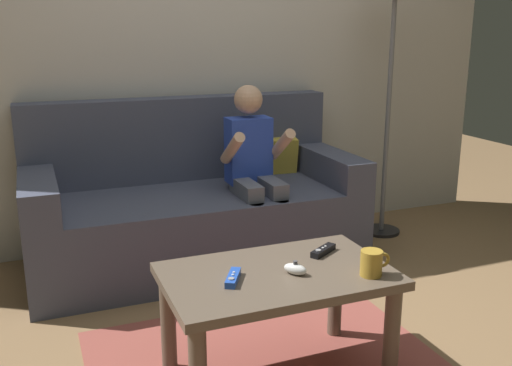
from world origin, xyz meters
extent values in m
plane|color=olive|center=(0.00, 0.00, 0.00)|extent=(8.46, 8.46, 0.00)
cube|color=beige|center=(0.00, 1.57, 1.25)|extent=(4.23, 0.05, 2.50)
cube|color=#474C60|center=(-0.09, 1.12, 0.21)|extent=(1.83, 0.80, 0.43)
cube|color=#474C60|center=(-0.09, 1.44, 0.67)|extent=(1.83, 0.16, 0.49)
cube|color=#474C60|center=(-0.92, 1.12, 0.51)|extent=(0.18, 0.80, 0.17)
cube|color=#474C60|center=(0.73, 1.12, 0.51)|extent=(0.18, 0.80, 0.17)
cube|color=gold|center=(0.48, 1.36, 0.54)|extent=(0.29, 0.17, 0.24)
cylinder|color=slate|center=(0.13, 0.78, 0.21)|extent=(0.08, 0.08, 0.43)
cylinder|color=slate|center=(0.28, 0.78, 0.21)|extent=(0.08, 0.08, 0.43)
cube|color=slate|center=(0.13, 0.93, 0.46)|extent=(0.09, 0.30, 0.09)
cube|color=slate|center=(0.28, 0.93, 0.46)|extent=(0.09, 0.30, 0.09)
cube|color=blue|center=(0.21, 1.08, 0.65)|extent=(0.24, 0.14, 0.37)
cylinder|color=#DBAA87|center=(0.06, 0.95, 0.69)|extent=(0.06, 0.27, 0.21)
cylinder|color=#DBAA87|center=(0.35, 0.95, 0.69)|extent=(0.06, 0.27, 0.21)
sphere|color=#DBAA87|center=(0.21, 1.08, 0.93)|extent=(0.16, 0.16, 0.16)
cube|color=brown|center=(-0.13, -0.09, 0.43)|extent=(0.84, 0.52, 0.04)
cylinder|color=brown|center=(0.24, -0.30, 0.20)|extent=(0.06, 0.06, 0.41)
cylinder|color=brown|center=(-0.50, 0.12, 0.20)|extent=(0.06, 0.06, 0.41)
cylinder|color=brown|center=(0.24, 0.12, 0.20)|extent=(0.06, 0.06, 0.41)
cube|color=blue|center=(-0.31, -0.10, 0.46)|extent=(0.10, 0.14, 0.02)
cylinder|color=#99999E|center=(-0.33, -0.14, 0.47)|extent=(0.02, 0.02, 0.00)
cylinder|color=silver|center=(-0.31, -0.11, 0.47)|extent=(0.01, 0.01, 0.00)
cylinder|color=silver|center=(-0.30, -0.09, 0.47)|extent=(0.01, 0.01, 0.00)
ellipsoid|color=white|center=(-0.08, -0.13, 0.46)|extent=(0.09, 0.10, 0.04)
cylinder|color=#4C4C51|center=(-0.08, -0.13, 0.49)|extent=(0.02, 0.02, 0.01)
cube|color=black|center=(0.11, 0.01, 0.46)|extent=(0.14, 0.10, 0.02)
cylinder|color=#99999E|center=(0.08, -0.01, 0.47)|extent=(0.02, 0.02, 0.00)
cylinder|color=silver|center=(0.11, 0.01, 0.47)|extent=(0.01, 0.01, 0.00)
cylinder|color=silver|center=(0.13, 0.02, 0.47)|extent=(0.01, 0.01, 0.00)
cylinder|color=#B78C2D|center=(0.17, -0.24, 0.49)|extent=(0.08, 0.08, 0.09)
torus|color=#B78C2D|center=(0.22, -0.24, 0.50)|extent=(0.06, 0.01, 0.06)
cylinder|color=black|center=(1.18, 1.17, 0.01)|extent=(0.24, 0.24, 0.02)
cylinder|color=slate|center=(1.18, 1.17, 0.78)|extent=(0.03, 0.03, 1.52)
camera|label=1|loc=(-0.93, -1.89, 1.31)|focal=40.51mm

